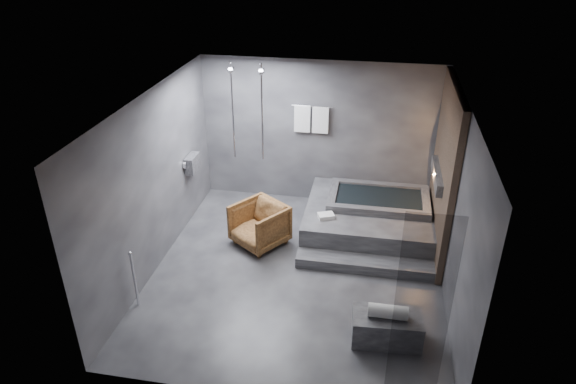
# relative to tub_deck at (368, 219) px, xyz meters

# --- Properties ---
(room) EXTENTS (5.00, 5.04, 2.82)m
(room) POSITION_rel_tub_deck_xyz_m (-0.65, -1.21, 1.48)
(room) COLOR #29292B
(room) RESTS_ON ground
(tub_deck) EXTENTS (2.20, 2.00, 0.50)m
(tub_deck) POSITION_rel_tub_deck_xyz_m (0.00, 0.00, 0.00)
(tub_deck) COLOR #2D2D2F
(tub_deck) RESTS_ON ground
(tub_step) EXTENTS (2.20, 0.36, 0.18)m
(tub_step) POSITION_rel_tub_deck_xyz_m (0.00, -1.18, -0.16)
(tub_step) COLOR #2D2D2F
(tub_step) RESTS_ON ground
(concrete_bench) EXTENTS (0.94, 0.56, 0.41)m
(concrete_bench) POSITION_rel_tub_deck_xyz_m (0.36, -2.71, -0.05)
(concrete_bench) COLOR #2F2F31
(concrete_bench) RESTS_ON ground
(driftwood_chair) EXTENTS (1.12, 1.13, 0.74)m
(driftwood_chair) POSITION_rel_tub_deck_xyz_m (-1.83, -0.75, 0.12)
(driftwood_chair) COLOR #452711
(driftwood_chair) RESTS_ON ground
(rolled_towel) EXTENTS (0.51, 0.18, 0.18)m
(rolled_towel) POSITION_rel_tub_deck_xyz_m (0.35, -2.74, 0.25)
(rolled_towel) COLOR silver
(rolled_towel) RESTS_ON concrete_bench
(deck_towel) EXTENTS (0.32, 0.28, 0.07)m
(deck_towel) POSITION_rel_tub_deck_xyz_m (-0.71, -0.52, 0.29)
(deck_towel) COLOR white
(deck_towel) RESTS_ON tub_deck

